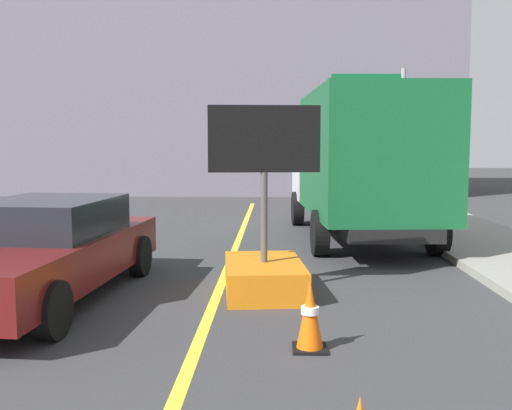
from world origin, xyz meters
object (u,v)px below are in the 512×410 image
Objects in this scene: arrow_board_trailer at (264,260)px; pickup_car at (43,249)px; traffic_cone_far_lane at (310,315)px; box_truck at (360,162)px; highway_guide_sign at (382,111)px.

arrow_board_trailer is 3.10m from pickup_car.
arrow_board_trailer is at bearing 102.34° from traffic_cone_far_lane.
traffic_cone_far_lane is at bearing -77.66° from arrow_board_trailer.
box_truck is 1.41× the size of highway_guide_sign.
arrow_board_trailer is 2.46m from traffic_cone_far_lane.
pickup_car is 16.31m from highway_guide_sign.
box_truck is 9.43× the size of traffic_cone_far_lane.
arrow_board_trailer reaches higher than pickup_car.
highway_guide_sign is 6.68× the size of traffic_cone_far_lane.
arrow_board_trailer is at bearing -106.61° from highway_guide_sign.
box_truck is at bearing 45.89° from pickup_car.
box_truck reaches higher than pickup_car.
highway_guide_sign is at bearing 77.47° from traffic_cone_far_lane.
box_truck is 7.44m from pickup_car.
box_truck is at bearing 66.88° from arrow_board_trailer.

